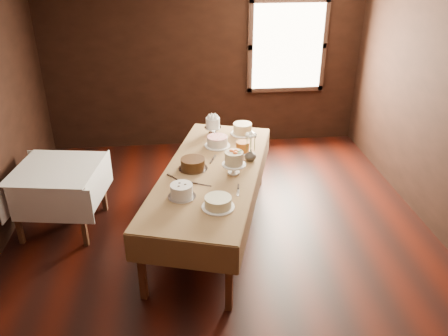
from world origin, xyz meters
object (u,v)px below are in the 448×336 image
(cake_caramel, at_px, (243,147))
(display_table, at_px, (212,175))
(cake_flowers, at_px, (234,164))
(cake_server_a, at_px, (205,185))
(side_table, at_px, (57,175))
(cake_speckled, at_px, (243,129))
(cake_swirl, at_px, (182,191))
(cake_server_e, at_px, (177,180))
(cake_cream, at_px, (218,203))
(cake_server_d, at_px, (245,160))
(cake_meringue, at_px, (213,126))
(cake_server_c, at_px, (214,157))
(cake_server_b, at_px, (238,193))
(cake_lattice, at_px, (217,142))
(flower_vase, at_px, (250,155))
(cake_chocolate, at_px, (193,164))

(cake_caramel, bearing_deg, display_table, -134.06)
(cake_flowers, relative_size, cake_server_a, 1.13)
(side_table, height_order, cake_speckled, cake_speckled)
(cake_swirl, relative_size, cake_server_e, 1.32)
(display_table, distance_m, cake_cream, 0.79)
(display_table, relative_size, cake_server_d, 11.83)
(display_table, height_order, cake_meringue, cake_meringue)
(cake_server_a, relative_size, cake_server_c, 1.00)
(cake_cream, distance_m, cake_server_d, 1.07)
(cake_swirl, height_order, cake_server_e, cake_swirl)
(display_table, distance_m, cake_meringue, 1.05)
(cake_caramel, bearing_deg, cake_meringue, 117.28)
(cake_server_b, height_order, cake_server_c, same)
(cake_lattice, bearing_deg, cake_server_a, -103.07)
(cake_lattice, distance_m, cake_server_c, 0.34)
(display_table, distance_m, cake_swirl, 0.67)
(cake_swirl, height_order, flower_vase, cake_swirl)
(cake_server_a, relative_size, cake_server_b, 1.00)
(cake_lattice, distance_m, cake_swirl, 1.29)
(cake_server_a, bearing_deg, side_table, -175.39)
(display_table, distance_m, side_table, 1.80)
(flower_vase, bearing_deg, cake_swirl, -137.64)
(cake_flowers, relative_size, cake_swirl, 0.86)
(cake_flowers, relative_size, cake_server_d, 1.13)
(cake_flowers, bearing_deg, flower_vase, 51.51)
(cake_server_d, bearing_deg, flower_vase, -52.49)
(display_table, relative_size, flower_vase, 20.07)
(cake_speckled, xyz_separation_m, cake_chocolate, (-0.70, -0.94, -0.01))
(cake_flowers, xyz_separation_m, flower_vase, (0.23, 0.29, -0.05))
(cake_server_a, bearing_deg, cake_server_b, -4.53)
(display_table, bearing_deg, cake_server_d, 26.13)
(display_table, relative_size, cake_chocolate, 7.68)
(cake_server_a, height_order, flower_vase, flower_vase)
(cake_caramel, xyz_separation_m, cake_server_d, (-0.01, -0.23, -0.06))
(cake_speckled, xyz_separation_m, cake_server_b, (-0.26, -1.52, -0.07))
(side_table, distance_m, cake_server_b, 2.17)
(cake_flowers, height_order, cake_server_d, cake_flowers)
(cake_meringue, xyz_separation_m, cake_server_b, (0.12, -1.56, -0.10))
(cake_server_c, bearing_deg, flower_vase, -85.52)
(cake_server_c, bearing_deg, cake_caramel, -51.43)
(cake_caramel, height_order, cake_cream, cake_caramel)
(cake_server_b, bearing_deg, display_table, -147.57)
(cake_meringue, distance_m, cake_cream, 1.82)
(cake_lattice, distance_m, cake_flowers, 0.75)
(cake_chocolate, distance_m, cake_server_d, 0.63)
(cake_meringue, bearing_deg, display_table, -95.83)
(cake_server_b, bearing_deg, side_table, -103.56)
(cake_chocolate, bearing_deg, display_table, -12.88)
(cake_lattice, xyz_separation_m, cake_server_b, (0.10, -1.17, -0.05))
(display_table, distance_m, flower_vase, 0.53)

